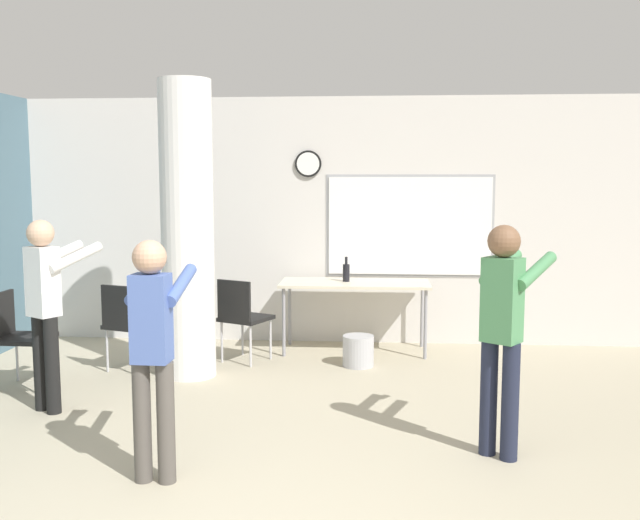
% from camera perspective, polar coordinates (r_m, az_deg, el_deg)
% --- Properties ---
extents(wall_back, '(8.00, 0.15, 2.80)m').
position_cam_1_polar(wall_back, '(8.19, 0.46, 3.15)').
color(wall_back, silver).
rests_on(wall_back, ground_plane).
extents(support_pillar, '(0.50, 0.50, 2.80)m').
position_cam_1_polar(support_pillar, '(6.83, -10.57, 2.33)').
color(support_pillar, white).
rests_on(support_pillar, ground_plane).
extents(folding_table, '(1.61, 0.66, 0.77)m').
position_cam_1_polar(folding_table, '(7.75, 2.81, -2.18)').
color(folding_table, beige).
rests_on(folding_table, ground_plane).
extents(bottle_on_table, '(0.08, 0.08, 0.27)m').
position_cam_1_polar(bottle_on_table, '(7.76, 2.11, -0.97)').
color(bottle_on_table, black).
rests_on(bottle_on_table, folding_table).
extents(waste_bin, '(0.31, 0.31, 0.31)m').
position_cam_1_polar(waste_bin, '(7.26, 3.08, -7.27)').
color(waste_bin, '#B2B2B7').
rests_on(waste_bin, ground_plane).
extents(chair_by_left_wall, '(0.45, 0.45, 0.87)m').
position_cam_1_polar(chair_by_left_wall, '(7.03, -23.10, -5.30)').
color(chair_by_left_wall, black).
rests_on(chair_by_left_wall, ground_plane).
extents(chair_table_left, '(0.59, 0.59, 0.87)m').
position_cam_1_polar(chair_table_left, '(7.35, -6.27, -4.29)').
color(chair_table_left, black).
rests_on(chair_table_left, ground_plane).
extents(chair_near_pillar, '(0.56, 0.56, 0.87)m').
position_cam_1_polar(chair_near_pillar, '(7.23, -15.09, -4.68)').
color(chair_near_pillar, black).
rests_on(chair_near_pillar, ground_plane).
extents(person_watching_back, '(0.54, 0.63, 1.57)m').
position_cam_1_polar(person_watching_back, '(6.15, -21.06, -2.98)').
color(person_watching_back, black).
rests_on(person_watching_back, ground_plane).
extents(person_playing_side, '(0.57, 0.65, 1.59)m').
position_cam_1_polar(person_playing_side, '(4.96, 14.45, -4.80)').
color(person_playing_side, '#1E2338').
rests_on(person_playing_side, ground_plane).
extents(person_playing_front, '(0.34, 0.61, 1.52)m').
position_cam_1_polar(person_playing_front, '(4.54, -13.21, -6.30)').
color(person_playing_front, '#514C47').
rests_on(person_playing_front, ground_plane).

